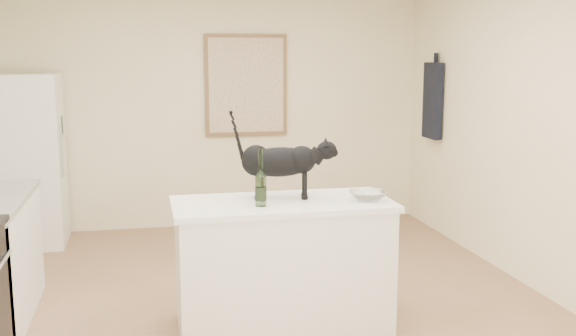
{
  "coord_description": "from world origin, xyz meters",
  "views": [
    {
      "loc": [
        -0.81,
        -4.61,
        1.9
      ],
      "look_at": [
        0.15,
        -0.15,
        1.12
      ],
      "focal_mm": 42.08,
      "sensor_mm": 36.0,
      "label": 1
    }
  ],
  "objects_px": {
    "wine_bottle": "(261,180)",
    "fridge": "(27,161)",
    "glass_bowl": "(368,196)",
    "black_cat": "(280,166)"
  },
  "relations": [
    {
      "from": "glass_bowl",
      "to": "black_cat",
      "type": "bearing_deg",
      "value": 160.67
    },
    {
      "from": "wine_bottle",
      "to": "black_cat",
      "type": "bearing_deg",
      "value": 52.05
    },
    {
      "from": "black_cat",
      "to": "glass_bowl",
      "type": "relative_size",
      "value": 2.49
    },
    {
      "from": "black_cat",
      "to": "fridge",
      "type": "bearing_deg",
      "value": 142.05
    },
    {
      "from": "wine_bottle",
      "to": "glass_bowl",
      "type": "height_order",
      "value": "wine_bottle"
    },
    {
      "from": "wine_bottle",
      "to": "fridge",
      "type": "bearing_deg",
      "value": 125.22
    },
    {
      "from": "wine_bottle",
      "to": "glass_bowl",
      "type": "relative_size",
      "value": 1.34
    },
    {
      "from": "black_cat",
      "to": "glass_bowl",
      "type": "xyz_separation_m",
      "value": [
        0.58,
        -0.2,
        -0.2
      ]
    },
    {
      "from": "fridge",
      "to": "wine_bottle",
      "type": "height_order",
      "value": "fridge"
    },
    {
      "from": "black_cat",
      "to": "wine_bottle",
      "type": "relative_size",
      "value": 1.85
    }
  ]
}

